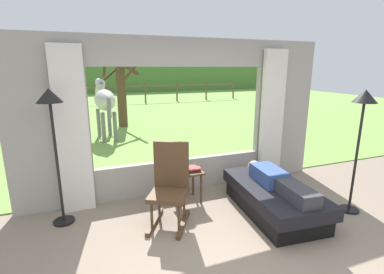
{
  "coord_description": "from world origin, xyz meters",
  "views": [
    {
      "loc": [
        -1.51,
        -2.14,
        2.09
      ],
      "look_at": [
        0.0,
        1.8,
        1.05
      ],
      "focal_mm": 26.51,
      "sensor_mm": 36.0,
      "label": 1
    }
  ],
  "objects_px": {
    "book_stack": "(194,169)",
    "horse": "(104,100)",
    "reclining_person": "(277,180)",
    "side_table": "(187,176)",
    "floor_lamp_left": "(52,116)",
    "floor_lamp_right": "(363,115)",
    "potted_plant": "(181,159)",
    "rocking_chair": "(170,185)",
    "pasture_tree": "(121,90)",
    "recliner_sofa": "(273,198)"
  },
  "relations": [
    {
      "from": "book_stack",
      "to": "horse",
      "type": "bearing_deg",
      "value": 101.23
    },
    {
      "from": "reclining_person",
      "to": "side_table",
      "type": "distance_m",
      "value": 1.36
    },
    {
      "from": "floor_lamp_left",
      "to": "floor_lamp_right",
      "type": "relative_size",
      "value": 1.02
    },
    {
      "from": "horse",
      "to": "potted_plant",
      "type": "bearing_deg",
      "value": -86.13
    },
    {
      "from": "potted_plant",
      "to": "book_stack",
      "type": "relative_size",
      "value": 1.51
    },
    {
      "from": "potted_plant",
      "to": "horse",
      "type": "height_order",
      "value": "horse"
    },
    {
      "from": "floor_lamp_right",
      "to": "horse",
      "type": "bearing_deg",
      "value": 117.25
    },
    {
      "from": "potted_plant",
      "to": "floor_lamp_right",
      "type": "distance_m",
      "value": 2.66
    },
    {
      "from": "rocking_chair",
      "to": "horse",
      "type": "relative_size",
      "value": 0.62
    },
    {
      "from": "floor_lamp_right",
      "to": "floor_lamp_left",
      "type": "bearing_deg",
      "value": 163.66
    },
    {
      "from": "rocking_chair",
      "to": "floor_lamp_right",
      "type": "bearing_deg",
      "value": 15.54
    },
    {
      "from": "side_table",
      "to": "floor_lamp_right",
      "type": "bearing_deg",
      "value": -28.35
    },
    {
      "from": "pasture_tree",
      "to": "potted_plant",
      "type": "bearing_deg",
      "value": -89.29
    },
    {
      "from": "reclining_person",
      "to": "side_table",
      "type": "bearing_deg",
      "value": 146.59
    },
    {
      "from": "book_stack",
      "to": "floor_lamp_left",
      "type": "distance_m",
      "value": 2.13
    },
    {
      "from": "reclining_person",
      "to": "floor_lamp_left",
      "type": "xyz_separation_m",
      "value": [
        -2.88,
        0.85,
        0.96
      ]
    },
    {
      "from": "pasture_tree",
      "to": "reclining_person",
      "type": "bearing_deg",
      "value": -80.35
    },
    {
      "from": "reclining_person",
      "to": "rocking_chair",
      "type": "height_order",
      "value": "rocking_chair"
    },
    {
      "from": "recliner_sofa",
      "to": "floor_lamp_left",
      "type": "height_order",
      "value": "floor_lamp_left"
    },
    {
      "from": "floor_lamp_right",
      "to": "pasture_tree",
      "type": "distance_m",
      "value": 7.83
    },
    {
      "from": "rocking_chair",
      "to": "book_stack",
      "type": "distance_m",
      "value": 0.67
    },
    {
      "from": "rocking_chair",
      "to": "pasture_tree",
      "type": "xyz_separation_m",
      "value": [
        0.27,
        6.81,
        0.77
      ]
    },
    {
      "from": "reclining_person",
      "to": "side_table",
      "type": "xyz_separation_m",
      "value": [
        -1.06,
        0.85,
        -0.1
      ]
    },
    {
      "from": "recliner_sofa",
      "to": "side_table",
      "type": "relative_size",
      "value": 3.41
    },
    {
      "from": "reclining_person",
      "to": "potted_plant",
      "type": "distance_m",
      "value": 1.47
    },
    {
      "from": "reclining_person",
      "to": "floor_lamp_left",
      "type": "height_order",
      "value": "floor_lamp_left"
    },
    {
      "from": "recliner_sofa",
      "to": "potted_plant",
      "type": "xyz_separation_m",
      "value": [
        -1.14,
        0.86,
        0.48
      ]
    },
    {
      "from": "horse",
      "to": "pasture_tree",
      "type": "relative_size",
      "value": 0.63
    },
    {
      "from": "side_table",
      "to": "potted_plant",
      "type": "distance_m",
      "value": 0.29
    },
    {
      "from": "rocking_chair",
      "to": "horse",
      "type": "distance_m",
      "value": 5.25
    },
    {
      "from": "recliner_sofa",
      "to": "floor_lamp_right",
      "type": "bearing_deg",
      "value": -13.34
    },
    {
      "from": "recliner_sofa",
      "to": "reclining_person",
      "type": "height_order",
      "value": "reclining_person"
    },
    {
      "from": "recliner_sofa",
      "to": "floor_lamp_right",
      "type": "distance_m",
      "value": 1.7
    },
    {
      "from": "book_stack",
      "to": "horse",
      "type": "xyz_separation_m",
      "value": [
        -0.95,
        4.76,
        0.61
      ]
    },
    {
      "from": "side_table",
      "to": "pasture_tree",
      "type": "bearing_deg",
      "value": 91.43
    },
    {
      "from": "rocking_chair",
      "to": "book_stack",
      "type": "relative_size",
      "value": 5.27
    },
    {
      "from": "recliner_sofa",
      "to": "floor_lamp_left",
      "type": "relative_size",
      "value": 0.96
    },
    {
      "from": "reclining_person",
      "to": "recliner_sofa",
      "type": "bearing_deg",
      "value": 95.21
    },
    {
      "from": "recliner_sofa",
      "to": "rocking_chair",
      "type": "height_order",
      "value": "rocking_chair"
    },
    {
      "from": "reclining_person",
      "to": "floor_lamp_left",
      "type": "bearing_deg",
      "value": 168.82
    },
    {
      "from": "potted_plant",
      "to": "floor_lamp_right",
      "type": "bearing_deg",
      "value": -28.68
    },
    {
      "from": "side_table",
      "to": "floor_lamp_left",
      "type": "distance_m",
      "value": 2.11
    },
    {
      "from": "rocking_chair",
      "to": "book_stack",
      "type": "height_order",
      "value": "rocking_chair"
    },
    {
      "from": "rocking_chair",
      "to": "recliner_sofa",
      "type": "bearing_deg",
      "value": 18.66
    },
    {
      "from": "side_table",
      "to": "floor_lamp_right",
      "type": "relative_size",
      "value": 0.29
    },
    {
      "from": "potted_plant",
      "to": "floor_lamp_left",
      "type": "height_order",
      "value": "floor_lamp_left"
    },
    {
      "from": "rocking_chair",
      "to": "pasture_tree",
      "type": "bearing_deg",
      "value": 117.75
    },
    {
      "from": "reclining_person",
      "to": "side_table",
      "type": "height_order",
      "value": "reclining_person"
    },
    {
      "from": "floor_lamp_left",
      "to": "floor_lamp_right",
      "type": "distance_m",
      "value": 4.15
    },
    {
      "from": "book_stack",
      "to": "floor_lamp_right",
      "type": "bearing_deg",
      "value": -27.99
    }
  ]
}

